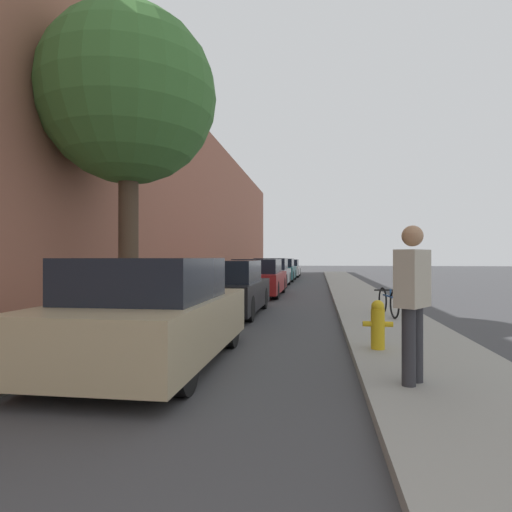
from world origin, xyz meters
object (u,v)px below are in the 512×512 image
object	(u,v)px
parked_car_black	(227,289)
bicycle	(388,302)
parked_car_silver	(272,273)
fire_hydrant	(378,324)
pedestrian	(412,295)
parked_car_white	(288,268)
parked_car_champagne	(152,314)
parked_car_red	(258,278)
street_tree_near	(129,98)
parked_car_teal	(281,270)

from	to	relation	value
parked_car_black	bicycle	bearing A→B (deg)	-9.13
parked_car_silver	fire_hydrant	world-z (taller)	parked_car_silver
pedestrian	parked_car_black	bearing A→B (deg)	62.86
parked_car_white	fire_hydrant	bearing A→B (deg)	-83.10
pedestrian	parked_car_champagne	bearing A→B (deg)	109.94
fire_hydrant	bicycle	world-z (taller)	fire_hydrant
parked_car_silver	parked_car_white	xyz separation A→B (m)	(0.08, 10.85, -0.04)
parked_car_red	parked_car_white	xyz separation A→B (m)	(0.00, 16.22, -0.03)
parked_car_silver	street_tree_near	size ratio (longest dim) A/B	0.62
parked_car_white	street_tree_near	xyz separation A→B (m)	(-1.62, -24.27, 4.18)
parked_car_white	bicycle	world-z (taller)	parked_car_white
pedestrian	parked_car_red	bearing A→B (deg)	50.02
parked_car_black	parked_car_teal	bearing A→B (deg)	89.88
parked_car_red	parked_car_white	world-z (taller)	parked_car_red
parked_car_teal	street_tree_near	world-z (taller)	street_tree_near
fire_hydrant	street_tree_near	bearing A→B (deg)	158.03
street_tree_near	pedestrian	bearing A→B (deg)	-36.89
parked_car_red	parked_car_white	distance (m)	16.22
parked_car_teal	fire_hydrant	world-z (taller)	parked_car_teal
parked_car_teal	bicycle	size ratio (longest dim) A/B	2.95
parked_car_white	street_tree_near	distance (m)	24.68
parked_car_black	parked_car_silver	size ratio (longest dim) A/B	1.01
street_tree_near	pedestrian	world-z (taller)	street_tree_near
parked_car_champagne	fire_hydrant	xyz separation A→B (m)	(3.15, 0.92, -0.20)
parked_car_red	fire_hydrant	distance (m)	10.48
parked_car_teal	bicycle	world-z (taller)	parked_car_teal
parked_car_silver	pedestrian	bearing A→B (deg)	-78.84
parked_car_teal	parked_car_champagne	bearing A→B (deg)	-89.87
parked_car_champagne	pedestrian	bearing A→B (deg)	-14.36
parked_car_teal	parked_car_white	bearing A→B (deg)	89.73
street_tree_near	fire_hydrant	world-z (taller)	street_tree_near
parked_car_black	pedestrian	xyz separation A→B (m)	(3.36, -6.18, 0.43)
bicycle	parked_car_white	bearing A→B (deg)	91.96
parked_car_red	parked_car_teal	bearing A→B (deg)	90.12
parked_car_black	parked_car_red	world-z (taller)	parked_car_red
parked_car_black	fire_hydrant	world-z (taller)	parked_car_black
parked_car_teal	parked_car_white	distance (m)	5.69
parked_car_teal	street_tree_near	distance (m)	19.10
parked_car_teal	parked_car_white	size ratio (longest dim) A/B	0.97
parked_car_champagne	parked_car_black	distance (m)	5.34
parked_car_red	parked_car_silver	world-z (taller)	parked_car_silver
parked_car_black	bicycle	world-z (taller)	parked_car_black
parked_car_red	parked_car_teal	distance (m)	10.53
parked_car_champagne	parked_car_red	size ratio (longest dim) A/B	0.87
parked_car_teal	bicycle	distance (m)	17.19
parked_car_black	parked_car_red	xyz separation A→B (m)	(0.06, 5.57, 0.01)
street_tree_near	parked_car_red	bearing A→B (deg)	78.63
street_tree_near	bicycle	world-z (taller)	street_tree_near
parked_car_silver	pedestrian	world-z (taller)	pedestrian
parked_car_white	street_tree_near	bearing A→B (deg)	-93.83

